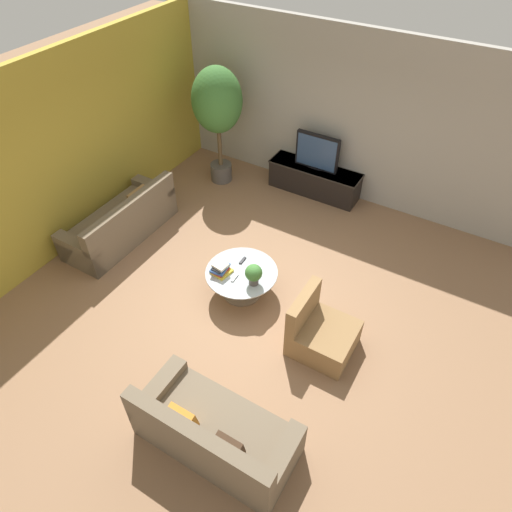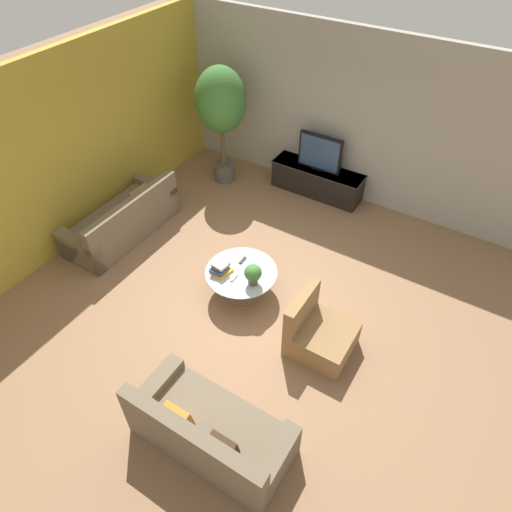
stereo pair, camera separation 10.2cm
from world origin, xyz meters
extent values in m
plane|color=#8C6647|center=(0.00, 0.00, 0.00)|extent=(24.00, 24.00, 0.00)
cube|color=#A39E93|center=(0.00, 3.26, 1.50)|extent=(7.40, 0.12, 3.00)
cube|color=gold|center=(-3.26, 0.20, 1.50)|extent=(0.12, 7.40, 3.00)
cube|color=black|center=(-0.35, 2.94, 0.27)|extent=(1.72, 0.48, 0.55)
cube|color=#2D2823|center=(-0.35, 2.94, 0.54)|extent=(1.76, 0.50, 0.02)
cube|color=black|center=(-0.35, 2.94, 0.88)|extent=(0.82, 0.08, 0.67)
cube|color=navy|center=(-0.35, 2.90, 0.88)|extent=(0.76, 0.00, 0.60)
cube|color=black|center=(-0.35, 2.94, 0.56)|extent=(0.25, 0.13, 0.02)
cylinder|color=#756656|center=(-0.14, 0.00, 0.01)|extent=(0.58, 0.58, 0.02)
cylinder|color=#756656|center=(-0.14, 0.00, 0.21)|extent=(0.10, 0.10, 0.42)
cylinder|color=#A8B2B7|center=(-0.14, 0.00, 0.43)|extent=(1.06, 1.06, 0.02)
cube|color=brown|center=(-2.63, 0.09, 0.21)|extent=(0.84, 2.02, 0.42)
cube|color=brown|center=(-2.29, 0.09, 0.63)|extent=(0.16, 2.02, 0.42)
cube|color=brown|center=(-2.63, 1.00, 0.27)|extent=(0.84, 0.20, 0.54)
cube|color=brown|center=(-2.63, -0.82, 0.27)|extent=(0.84, 0.20, 0.54)
cube|color=olive|center=(-2.45, 0.44, 0.60)|extent=(0.16, 0.40, 0.37)
cube|color=#B23328|center=(-2.45, -0.27, 0.55)|extent=(0.15, 0.29, 0.28)
cube|color=brown|center=(0.85, -2.10, 0.21)|extent=(1.79, 0.84, 0.42)
cube|color=brown|center=(0.85, -2.44, 0.63)|extent=(1.79, 0.16, 0.42)
cube|color=brown|center=(1.64, -2.10, 0.27)|extent=(0.20, 0.84, 0.54)
cube|color=brown|center=(0.05, -2.10, 0.27)|extent=(0.20, 0.84, 0.54)
cube|color=#422D1E|center=(1.15, -2.28, 0.55)|extent=(0.30, 0.17, 0.28)
cube|color=orange|center=(0.55, -2.28, 0.56)|extent=(0.31, 0.17, 0.30)
cube|color=olive|center=(1.33, -0.30, 0.20)|extent=(0.80, 0.76, 0.40)
cube|color=olive|center=(1.00, -0.30, 0.63)|extent=(0.14, 0.76, 0.46)
cylinder|color=#514C47|center=(-2.12, 2.40, 0.17)|extent=(0.42, 0.42, 0.35)
cylinder|color=brown|center=(-2.12, 2.40, 0.70)|extent=(0.08, 0.08, 0.71)
ellipsoid|color=#3D7533|center=(-2.12, 2.40, 1.65)|extent=(0.91, 0.91, 1.19)
cylinder|color=#514C47|center=(0.13, -0.11, 0.50)|extent=(0.14, 0.14, 0.11)
sphere|color=#3D7533|center=(0.13, -0.11, 0.65)|extent=(0.25, 0.25, 0.25)
cube|color=gold|center=(-0.38, -0.16, 0.46)|extent=(0.29, 0.29, 0.04)
cube|color=#A32823|center=(-0.38, -0.18, 0.50)|extent=(0.18, 0.23, 0.04)
cube|color=#2D4C84|center=(-0.39, -0.17, 0.54)|extent=(0.24, 0.29, 0.03)
cube|color=#232326|center=(-0.39, -0.18, 0.57)|extent=(0.16, 0.23, 0.02)
cube|color=beige|center=(-0.38, -0.17, 0.60)|extent=(0.22, 0.20, 0.04)
cube|color=black|center=(-0.24, 0.20, 0.45)|extent=(0.05, 0.16, 0.02)
cube|color=gray|center=(-0.15, -0.17, 0.45)|extent=(0.05, 0.16, 0.02)
camera|label=1|loc=(2.43, -3.92, 5.14)|focal=32.00mm
camera|label=2|loc=(2.52, -3.87, 5.14)|focal=32.00mm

